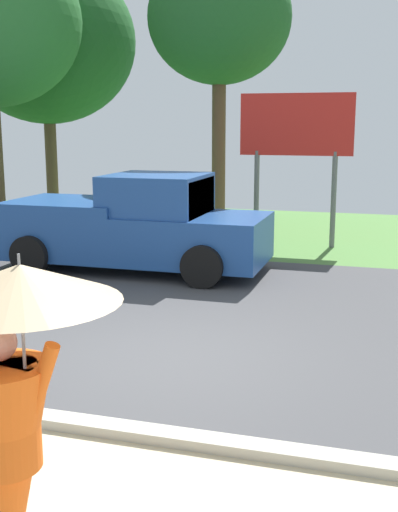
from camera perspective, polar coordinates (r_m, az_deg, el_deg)
The scene contains 6 objects.
ground_plane at distance 10.86m, azimuth 1.57°, elevation -3.88°, with size 40.00×22.00×0.20m.
monk_pedestrian at distance 4.14m, azimuth -16.20°, elevation -12.86°, with size 1.16×1.16×2.13m.
pickup_truck at distance 12.78m, azimuth -5.64°, elevation 2.64°, with size 5.20×2.28×1.88m.
roadside_billboard at distance 15.32m, azimuth 8.49°, elevation 10.36°, with size 2.60×0.12×3.50m.
tree_center_back at distance 20.98m, azimuth -13.22°, elevation 17.79°, with size 5.34×5.34×7.65m.
tree_right_mid at distance 17.60m, azimuth 1.80°, elevation 19.99°, with size 3.67×3.67×7.12m.
Camera 1 is at (2.69, -7.17, 2.85)m, focal length 45.75 mm.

